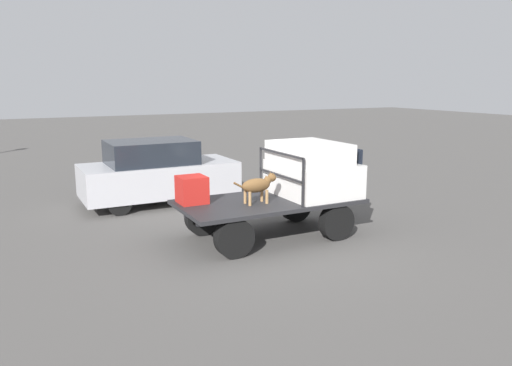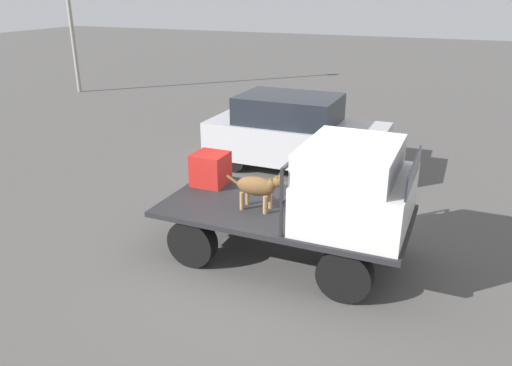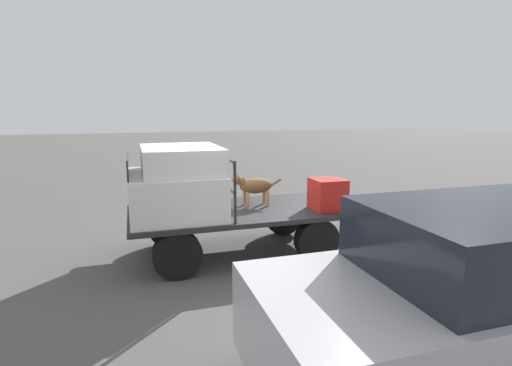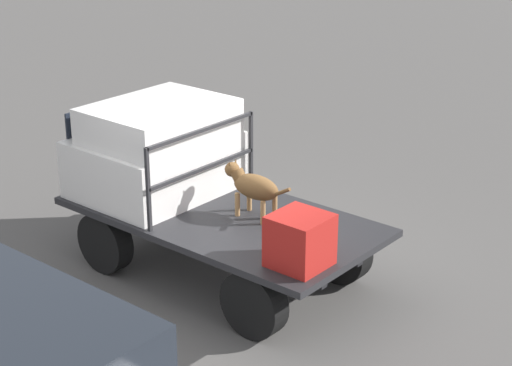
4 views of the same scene
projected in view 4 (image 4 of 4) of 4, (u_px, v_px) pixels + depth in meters
The scene contains 6 objects.
ground_plane at pixel (222, 275), 10.40m from camera, with size 80.00×80.00×0.00m, color #514F4C.
flatbed_truck at pixel (221, 231), 10.18m from camera, with size 3.81×1.93×0.82m.
truck_cab at pixel (156, 150), 10.53m from camera, with size 1.51×1.81×1.16m.
truck_headboard at pixel (202, 156), 10.03m from camera, with size 0.04×1.81×0.99m.
dog at pixel (252, 186), 9.88m from camera, with size 0.99×0.29×0.63m.
cargo_crate at pixel (300, 240), 8.74m from camera, with size 0.55×0.55×0.55m.
Camera 4 is at (-6.25, 6.86, 4.84)m, focal length 60.00 mm.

